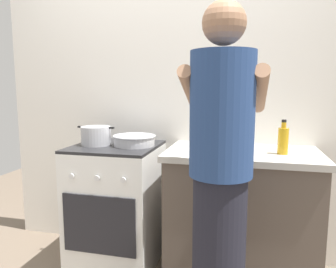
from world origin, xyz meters
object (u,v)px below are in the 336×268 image
(utensil_crock, at_px, (212,132))
(stove_range, at_px, (117,205))
(pot, at_px, (96,136))
(mixing_bowl, at_px, (134,140))
(person, at_px, (220,183))
(oil_bottle, at_px, (283,140))
(spice_bottle, at_px, (243,144))

(utensil_crock, bearing_deg, stove_range, -165.55)
(pot, relative_size, mixing_bowl, 0.92)
(pot, bearing_deg, mixing_bowl, 7.57)
(person, bearing_deg, stove_range, 141.98)
(pot, bearing_deg, utensil_crock, 13.40)
(pot, distance_m, mixing_bowl, 0.28)
(utensil_crock, height_order, oil_bottle, utensil_crock)
(spice_bottle, bearing_deg, person, -98.00)
(mixing_bowl, distance_m, spice_bottle, 0.76)
(oil_bottle, bearing_deg, utensil_crock, 155.23)
(oil_bottle, bearing_deg, mixing_bowl, 176.66)
(stove_range, height_order, spice_bottle, spice_bottle)
(mixing_bowl, xyz_separation_m, spice_bottle, (0.76, 0.00, 0.00))
(oil_bottle, distance_m, person, 0.69)
(utensil_crock, relative_size, oil_bottle, 1.49)
(pot, relative_size, oil_bottle, 1.30)
(spice_bottle, bearing_deg, pot, -177.84)
(mixing_bowl, relative_size, spice_bottle, 3.19)
(person, bearing_deg, pot, 147.18)
(pot, distance_m, oil_bottle, 1.28)
(mixing_bowl, height_order, utensil_crock, utensil_crock)
(utensil_crock, bearing_deg, person, -80.78)
(mixing_bowl, bearing_deg, person, -44.17)
(stove_range, relative_size, utensil_crock, 2.78)
(oil_bottle, bearing_deg, person, -119.77)
(stove_range, height_order, oil_bottle, oil_bottle)
(mixing_bowl, height_order, oil_bottle, oil_bottle)
(mixing_bowl, relative_size, person, 0.18)
(spice_bottle, bearing_deg, oil_bottle, -13.82)
(mixing_bowl, relative_size, utensil_crock, 0.95)
(pot, xyz_separation_m, utensil_crock, (0.82, 0.19, 0.03))
(pot, distance_m, spice_bottle, 1.04)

